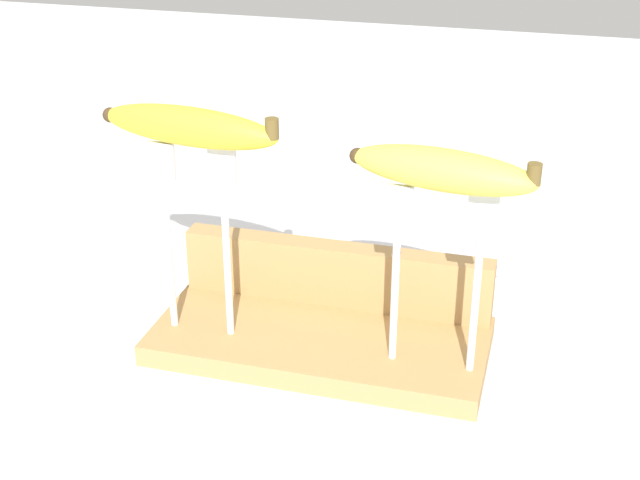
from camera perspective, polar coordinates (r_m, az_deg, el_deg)
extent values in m
plane|color=silver|center=(0.89, 0.00, -7.06)|extent=(3.00, 3.00, 0.00)
cube|color=#A87F4C|center=(0.88, 0.00, -6.47)|extent=(0.33, 0.15, 0.02)
cube|color=#A87F4C|center=(0.92, 1.05, -2.18)|extent=(0.32, 0.03, 0.07)
cylinder|color=silver|center=(0.87, -9.64, -0.93)|extent=(0.01, 0.01, 0.16)
cube|color=silver|center=(0.83, -10.12, 5.00)|extent=(0.03, 0.00, 0.04)
cylinder|color=silver|center=(0.84, -5.96, -1.43)|extent=(0.01, 0.01, 0.16)
cube|color=silver|center=(0.81, -6.27, 4.64)|extent=(0.03, 0.00, 0.04)
cylinder|color=silver|center=(0.81, 4.81, -3.39)|extent=(0.01, 0.01, 0.14)
cube|color=silver|center=(0.77, 5.05, 2.28)|extent=(0.03, 0.00, 0.04)
cylinder|color=silver|center=(0.80, 9.90, -4.03)|extent=(0.01, 0.01, 0.14)
cube|color=silver|center=(0.76, 10.39, 1.66)|extent=(0.03, 0.00, 0.04)
ellipsoid|color=yellow|center=(0.80, -8.38, 7.21)|extent=(0.18, 0.06, 0.04)
cylinder|color=brown|center=(0.76, -3.10, 7.14)|extent=(0.01, 0.01, 0.02)
sphere|color=#3F2D19|center=(0.85, -13.29, 7.80)|extent=(0.01, 0.01, 0.01)
ellipsoid|color=#DBD147|center=(0.75, 7.87, 4.48)|extent=(0.17, 0.07, 0.04)
cylinder|color=brown|center=(0.73, 13.55, 4.12)|extent=(0.01, 0.01, 0.02)
sphere|color=#3F2D19|center=(0.78, 2.41, 5.41)|extent=(0.01, 0.01, 0.01)
cylinder|color=silver|center=(1.02, 7.53, -2.57)|extent=(0.13, 0.06, 0.01)
cube|color=silver|center=(1.04, 12.26, -2.32)|extent=(0.04, 0.04, 0.01)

